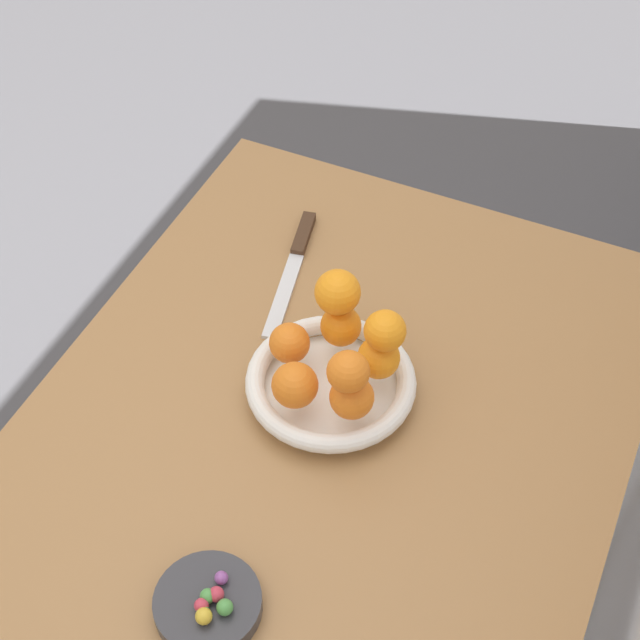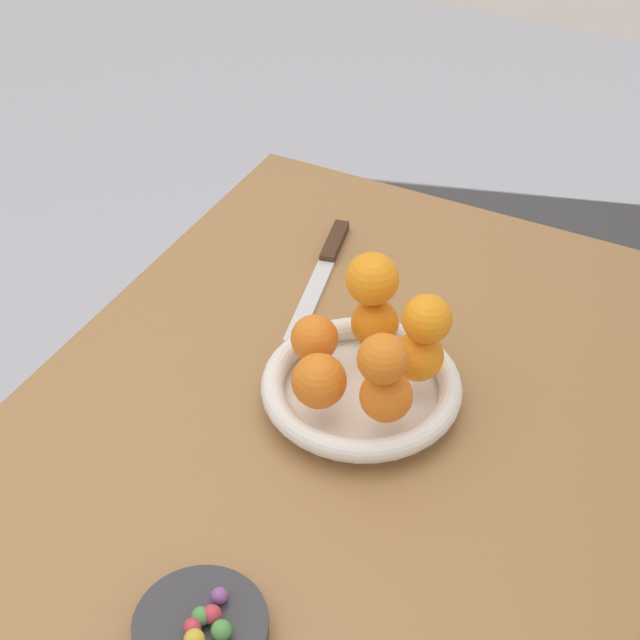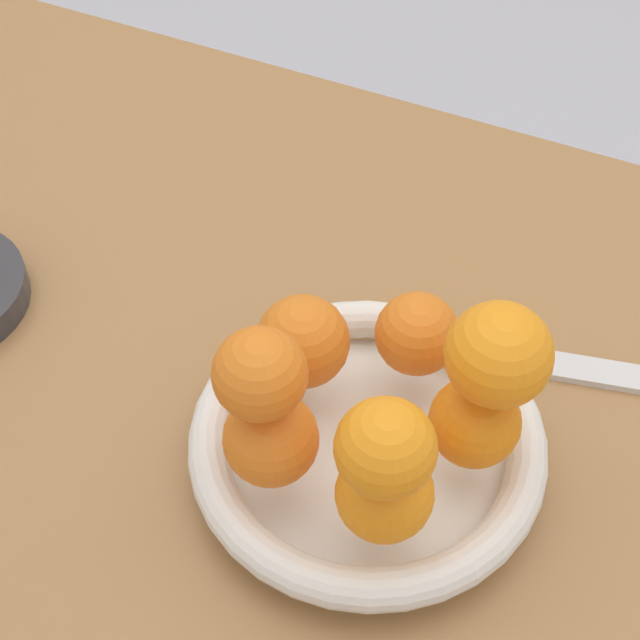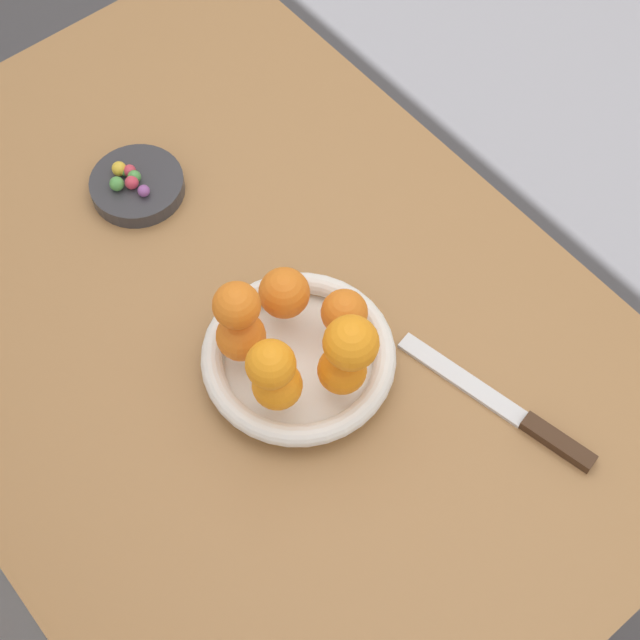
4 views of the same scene
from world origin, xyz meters
name	(u,v)px [view 2 (image 2 of 4)]	position (x,y,z in m)	size (l,w,h in m)	color
dining_table	(330,522)	(0.00, 0.00, 0.65)	(1.10, 0.76, 0.74)	#9E7042
fruit_bowl	(361,389)	(-0.11, -0.01, 0.76)	(0.23, 0.23, 0.04)	white
candy_dish	(201,629)	(0.23, -0.02, 0.75)	(0.12, 0.12, 0.02)	#333338
orange_0	(375,323)	(-0.17, -0.03, 0.81)	(0.06, 0.06, 0.06)	orange
orange_1	(314,338)	(-0.11, -0.08, 0.81)	(0.05, 0.05, 0.05)	orange
orange_2	(319,381)	(-0.05, -0.04, 0.81)	(0.06, 0.06, 0.06)	orange
orange_3	(386,396)	(-0.06, 0.03, 0.81)	(0.06, 0.06, 0.06)	orange
orange_4	(418,356)	(-0.14, 0.04, 0.81)	(0.06, 0.06, 0.06)	orange
orange_5	(372,279)	(-0.17, -0.03, 0.87)	(0.06, 0.06, 0.06)	orange
orange_6	(383,359)	(-0.06, 0.03, 0.86)	(0.05, 0.05, 0.05)	orange
orange_7	(427,319)	(-0.14, 0.05, 0.86)	(0.05, 0.05, 0.05)	orange
candy_ball_0	(221,630)	(0.24, 0.01, 0.77)	(0.02, 0.02, 0.02)	#4C9947
candy_ball_1	(194,640)	(0.25, -0.01, 0.77)	(0.02, 0.02, 0.02)	gold
candy_ball_2	(194,633)	(0.25, -0.01, 0.77)	(0.01, 0.01, 0.01)	#4C9947
candy_ball_3	(192,627)	(0.24, -0.01, 0.77)	(0.02, 0.02, 0.02)	#C6384C
candy_ball_4	(212,614)	(0.23, -0.01, 0.77)	(0.02, 0.02, 0.02)	#C6384C
candy_ball_5	(201,616)	(0.23, -0.01, 0.77)	(0.02, 0.02, 0.02)	#4C9947
candy_ball_6	(219,596)	(0.20, -0.01, 0.77)	(0.02, 0.02, 0.02)	#8C4C99
knife	(323,269)	(-0.31, -0.16, 0.75)	(0.26, 0.07, 0.01)	#3F2819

